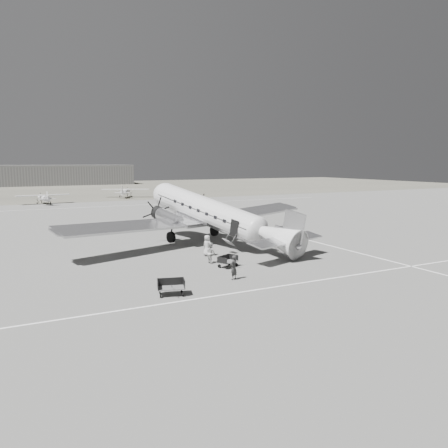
{
  "coord_description": "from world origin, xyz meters",
  "views": [
    {
      "loc": [
        -14.16,
        -35.56,
        7.53
      ],
      "look_at": [
        2.73,
        -2.05,
        2.2
      ],
      "focal_mm": 35.0,
      "sensor_mm": 36.0,
      "label": 1
    }
  ],
  "objects_px": {
    "dc3_airliner": "(214,216)",
    "light_plane_right": "(125,193)",
    "ground_crew": "(234,267)",
    "passenger": "(207,246)",
    "baggage_cart_near": "(228,261)",
    "ramp_agent": "(211,253)",
    "baggage_cart_far": "(171,287)",
    "light_plane_left": "(44,199)",
    "hangar_main": "(67,175)"
  },
  "relations": [
    {
      "from": "light_plane_right",
      "to": "passenger",
      "type": "height_order",
      "value": "light_plane_right"
    },
    {
      "from": "dc3_airliner",
      "to": "light_plane_left",
      "type": "xyz_separation_m",
      "value": [
        -10.61,
        49.48,
        -1.71
      ]
    },
    {
      "from": "light_plane_left",
      "to": "baggage_cart_near",
      "type": "bearing_deg",
      "value": -88.29
    },
    {
      "from": "hangar_main",
      "to": "ramp_agent",
      "type": "xyz_separation_m",
      "value": [
        -5.59,
        -126.43,
        -2.52
      ]
    },
    {
      "from": "dc3_airliner",
      "to": "light_plane_right",
      "type": "distance_m",
      "value": 58.01
    },
    {
      "from": "baggage_cart_far",
      "to": "ground_crew",
      "type": "xyz_separation_m",
      "value": [
        4.77,
        1.37,
        0.34
      ]
    },
    {
      "from": "baggage_cart_far",
      "to": "ground_crew",
      "type": "distance_m",
      "value": 4.97
    },
    {
      "from": "hangar_main",
      "to": "dc3_airliner",
      "type": "height_order",
      "value": "hangar_main"
    },
    {
      "from": "light_plane_right",
      "to": "ground_crew",
      "type": "distance_m",
      "value": 69.69
    },
    {
      "from": "dc3_airliner",
      "to": "light_plane_left",
      "type": "distance_m",
      "value": 50.63
    },
    {
      "from": "light_plane_right",
      "to": "passenger",
      "type": "distance_m",
      "value": 62.26
    },
    {
      "from": "ground_crew",
      "to": "dc3_airliner",
      "type": "bearing_deg",
      "value": -137.99
    },
    {
      "from": "baggage_cart_near",
      "to": "baggage_cart_far",
      "type": "distance_m",
      "value": 7.5
    },
    {
      "from": "hangar_main",
      "to": "baggage_cart_near",
      "type": "bearing_deg",
      "value": -92.26
    },
    {
      "from": "light_plane_right",
      "to": "baggage_cart_near",
      "type": "relative_size",
      "value": 6.81
    },
    {
      "from": "dc3_airliner",
      "to": "baggage_cart_near",
      "type": "relative_size",
      "value": 18.83
    },
    {
      "from": "light_plane_left",
      "to": "dc3_airliner",
      "type": "bearing_deg",
      "value": -83.93
    },
    {
      "from": "light_plane_right",
      "to": "baggage_cart_near",
      "type": "xyz_separation_m",
      "value": [
        -9.1,
        -65.76,
        -0.63
      ]
    },
    {
      "from": "dc3_airliner",
      "to": "light_plane_right",
      "type": "height_order",
      "value": "dc3_airliner"
    },
    {
      "from": "dc3_airliner",
      "to": "ground_crew",
      "type": "bearing_deg",
      "value": -126.9
    },
    {
      "from": "baggage_cart_far",
      "to": "ramp_agent",
      "type": "bearing_deg",
      "value": 64.88
    },
    {
      "from": "hangar_main",
      "to": "ramp_agent",
      "type": "height_order",
      "value": "hangar_main"
    },
    {
      "from": "dc3_airliner",
      "to": "hangar_main",
      "type": "bearing_deg",
      "value": 71.45
    },
    {
      "from": "dc3_airliner",
      "to": "ground_crew",
      "type": "relative_size",
      "value": 17.53
    },
    {
      "from": "baggage_cart_near",
      "to": "ramp_agent",
      "type": "height_order",
      "value": "ramp_agent"
    },
    {
      "from": "baggage_cart_far",
      "to": "light_plane_left",
      "type": "bearing_deg",
      "value": 107.5
    },
    {
      "from": "light_plane_left",
      "to": "baggage_cart_far",
      "type": "bearing_deg",
      "value": -94.32
    },
    {
      "from": "hangar_main",
      "to": "light_plane_left",
      "type": "xyz_separation_m",
      "value": [
        -12.88,
        -70.57,
        -2.34
      ]
    },
    {
      "from": "light_plane_left",
      "to": "baggage_cart_near",
      "type": "relative_size",
      "value": 6.2
    },
    {
      "from": "hangar_main",
      "to": "ramp_agent",
      "type": "distance_m",
      "value": 126.58
    },
    {
      "from": "dc3_airliner",
      "to": "light_plane_left",
      "type": "bearing_deg",
      "value": 84.64
    },
    {
      "from": "light_plane_right",
      "to": "passenger",
      "type": "bearing_deg",
      "value": -74.92
    },
    {
      "from": "baggage_cart_near",
      "to": "light_plane_right",
      "type": "bearing_deg",
      "value": 56.32
    },
    {
      "from": "light_plane_left",
      "to": "light_plane_right",
      "type": "height_order",
      "value": "light_plane_right"
    },
    {
      "from": "ground_crew",
      "to": "baggage_cart_far",
      "type": "bearing_deg",
      "value": -12.48
    },
    {
      "from": "hangar_main",
      "to": "baggage_cart_near",
      "type": "relative_size",
      "value": 28.19
    },
    {
      "from": "hangar_main",
      "to": "ramp_agent",
      "type": "relative_size",
      "value": 26.77
    },
    {
      "from": "light_plane_left",
      "to": "baggage_cart_near",
      "type": "xyz_separation_m",
      "value": [
        7.83,
        -57.6,
        -0.54
      ]
    },
    {
      "from": "baggage_cart_near",
      "to": "ramp_agent",
      "type": "xyz_separation_m",
      "value": [
        -0.54,
        1.74,
        0.36
      ]
    },
    {
      "from": "dc3_airliner",
      "to": "ramp_agent",
      "type": "relative_size",
      "value": 17.88
    },
    {
      "from": "hangar_main",
      "to": "light_plane_right",
      "type": "distance_m",
      "value": 62.58
    },
    {
      "from": "light_plane_right",
      "to": "baggage_cart_near",
      "type": "height_order",
      "value": "light_plane_right"
    },
    {
      "from": "baggage_cart_far",
      "to": "ramp_agent",
      "type": "distance_m",
      "value": 8.3
    },
    {
      "from": "hangar_main",
      "to": "light_plane_right",
      "type": "relative_size",
      "value": 4.14
    },
    {
      "from": "hangar_main",
      "to": "passenger",
      "type": "relative_size",
      "value": 24.54
    },
    {
      "from": "ground_crew",
      "to": "passenger",
      "type": "xyz_separation_m",
      "value": [
        1.46,
        7.3,
        0.06
      ]
    },
    {
      "from": "baggage_cart_near",
      "to": "ground_crew",
      "type": "xyz_separation_m",
      "value": [
        -1.2,
        -3.16,
        0.38
      ]
    },
    {
      "from": "ramp_agent",
      "to": "ground_crew",
      "type": "bearing_deg",
      "value": 169.96
    },
    {
      "from": "light_plane_right",
      "to": "baggage_cart_far",
      "type": "height_order",
      "value": "light_plane_right"
    },
    {
      "from": "baggage_cart_near",
      "to": "baggage_cart_far",
      "type": "bearing_deg",
      "value": -168.61
    }
  ]
}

